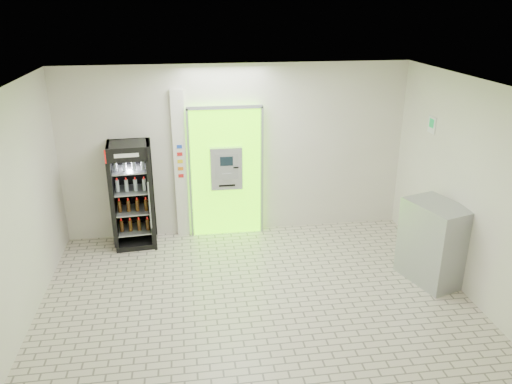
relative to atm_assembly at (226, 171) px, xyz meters
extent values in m
plane|color=#BCAF9C|center=(0.20, -2.41, -1.17)|extent=(6.00, 6.00, 0.00)
plane|color=silver|center=(0.20, 0.09, 0.33)|extent=(6.00, 0.00, 6.00)
plane|color=silver|center=(0.20, -4.91, 0.33)|extent=(6.00, 0.00, 6.00)
plane|color=silver|center=(-2.80, -2.41, 0.33)|extent=(0.00, 5.00, 5.00)
plane|color=silver|center=(3.20, -2.41, 0.33)|extent=(0.00, 5.00, 5.00)
plane|color=white|center=(0.20, -2.41, 1.83)|extent=(6.00, 6.00, 0.00)
cube|color=#66FE02|center=(0.00, 0.02, -0.02)|extent=(1.20, 0.12, 2.30)
cube|color=gray|center=(0.00, -0.05, 1.13)|extent=(1.28, 0.04, 0.06)
cube|color=gray|center=(-0.63, -0.05, -0.02)|extent=(0.04, 0.04, 2.30)
cube|color=gray|center=(0.63, -0.05, -0.02)|extent=(0.04, 0.04, 2.30)
cube|color=black|center=(0.10, -0.04, -0.67)|extent=(0.62, 0.01, 0.67)
cube|color=black|center=(-0.34, -0.04, 0.81)|extent=(0.22, 0.01, 0.18)
cube|color=#9B9DA2|center=(0.00, -0.09, 0.08)|extent=(0.55, 0.12, 0.75)
cube|color=black|center=(0.00, -0.16, 0.23)|extent=(0.22, 0.01, 0.16)
cube|color=gray|center=(0.00, -0.16, -0.05)|extent=(0.16, 0.01, 0.12)
cube|color=black|center=(0.16, -0.16, 0.11)|extent=(0.09, 0.01, 0.02)
cube|color=black|center=(0.00, -0.16, -0.21)|extent=(0.28, 0.01, 0.03)
cube|color=silver|center=(-0.78, 0.04, 0.13)|extent=(0.22, 0.10, 2.60)
cube|color=#193FB2|center=(-0.78, -0.02, 0.48)|extent=(0.09, 0.01, 0.06)
cube|color=red|center=(-0.78, -0.02, 0.35)|extent=(0.09, 0.01, 0.06)
cube|color=yellow|center=(-0.78, -0.02, 0.22)|extent=(0.09, 0.01, 0.06)
cube|color=orange|center=(-0.78, -0.02, 0.09)|extent=(0.09, 0.01, 0.06)
cube|color=red|center=(-0.78, -0.02, -0.04)|extent=(0.09, 0.01, 0.06)
cube|color=black|center=(-1.60, -0.23, -0.27)|extent=(0.73, 0.67, 1.80)
cube|color=black|center=(-1.60, 0.05, -0.27)|extent=(0.68, 0.10, 1.80)
cube|color=#B10E09|center=(-1.60, -0.53, 0.52)|extent=(0.66, 0.06, 0.22)
cube|color=white|center=(-1.60, -0.54, 0.52)|extent=(0.38, 0.04, 0.06)
cube|color=black|center=(-1.60, -0.23, -1.13)|extent=(0.73, 0.67, 0.09)
cylinder|color=gray|center=(-1.31, -0.56, -0.34)|extent=(0.03, 0.03, 0.81)
cube|color=gray|center=(-1.60, -0.23, -0.90)|extent=(0.61, 0.57, 0.02)
cube|color=gray|center=(-1.60, -0.23, -0.54)|extent=(0.61, 0.57, 0.02)
cube|color=gray|center=(-1.60, -0.23, -0.18)|extent=(0.61, 0.57, 0.02)
cube|color=gray|center=(-1.60, -0.23, 0.18)|extent=(0.61, 0.57, 0.02)
cube|color=#9B9DA2|center=(2.88, -2.09, -0.56)|extent=(0.85, 1.06, 1.22)
cube|color=gray|center=(2.58, -2.09, -0.50)|extent=(0.27, 0.86, 0.01)
cube|color=white|center=(3.19, -1.01, 0.95)|extent=(0.02, 0.22, 0.26)
cube|color=#0D8F43|center=(3.18, -1.01, 0.98)|extent=(0.00, 0.14, 0.14)
camera|label=1|loc=(-0.68, -8.24, 2.79)|focal=35.00mm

